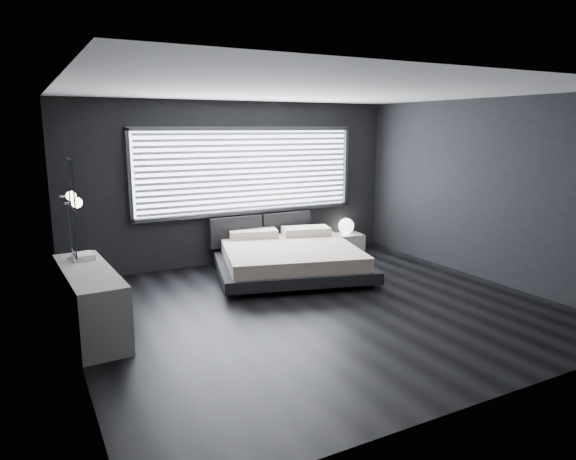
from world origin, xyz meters
TOP-DOWN VIEW (x-y plane):
  - room at (0.00, 0.00)m, footprint 6.04×6.00m
  - window at (0.20, 2.70)m, footprint 4.14×0.09m
  - headboard at (0.41, 2.64)m, footprint 1.96×0.16m
  - sconce_near at (-2.88, 0.05)m, footprint 0.18×0.11m
  - sconce_far at (-2.88, 0.65)m, footprint 0.18×0.11m
  - wall_art_upper at (-2.98, -0.55)m, footprint 0.01×0.48m
  - wall_art_lower at (-2.98, -0.30)m, footprint 0.01×0.48m
  - bed at (0.42, 1.59)m, footprint 2.85×2.77m
  - nightstand at (2.18, 2.50)m, footprint 0.62×0.54m
  - orb_lamp at (2.17, 2.53)m, footprint 0.30×0.30m
  - dresser at (-2.78, 0.55)m, footprint 0.63×1.91m
  - book_stack at (-2.76, 1.08)m, footprint 0.27×0.35m

SIDE VIEW (x-z plane):
  - nightstand at x=2.18m, z-range 0.00..0.32m
  - bed at x=0.42m, z-range -0.02..0.58m
  - dresser at x=-2.78m, z-range 0.00..0.76m
  - orb_lamp at x=2.17m, z-range 0.32..0.63m
  - headboard at x=0.41m, z-range 0.31..0.83m
  - book_stack at x=-2.76m, z-range 0.75..0.82m
  - wall_art_lower at x=-2.98m, z-range 1.14..1.62m
  - room at x=0.00m, z-range 0.00..2.80m
  - sconce_near at x=-2.88m, z-range 1.55..1.66m
  - sconce_far at x=-2.88m, z-range 1.55..1.66m
  - window at x=0.20m, z-range 0.85..2.37m
  - wall_art_upper at x=-2.98m, z-range 1.61..2.09m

